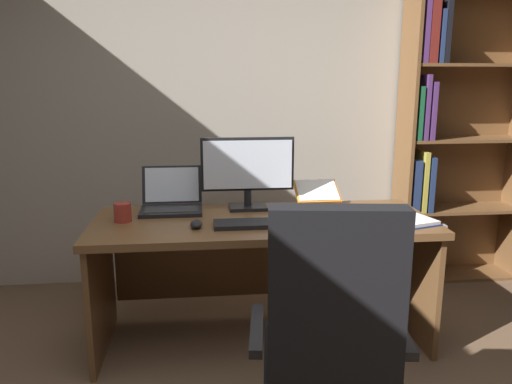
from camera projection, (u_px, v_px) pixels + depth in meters
name	position (u px, v px, depth m)	size (l,w,h in m)	color
wall_back	(252.00, 105.00, 3.63)	(4.84, 0.12, 2.58)	#A89E8E
desk	(261.00, 247.00, 2.86)	(1.85, 0.72, 0.73)	brown
bookshelf	(447.00, 145.00, 3.62)	(0.91, 0.31, 2.10)	brown
office_chair	(330.00, 356.00, 1.90)	(0.66, 0.60, 1.06)	black
monitor	(248.00, 172.00, 2.91)	(0.54, 0.16, 0.42)	black
laptop	(172.00, 202.00, 2.91)	(0.35, 0.32, 0.24)	black
keyboard	(254.00, 224.00, 2.61)	(0.42, 0.15, 0.02)	black
computer_mouse	(196.00, 224.00, 2.58)	(0.06, 0.10, 0.04)	black
reading_stand_with_book	(318.00, 194.00, 3.05)	(0.27, 0.26, 0.13)	black
open_binder	(387.00, 222.00, 2.64)	(0.57, 0.41, 0.02)	navy
notepad	(316.00, 215.00, 2.80)	(0.15, 0.21, 0.01)	white
pen	(319.00, 213.00, 2.80)	(0.01, 0.01, 0.14)	navy
coffee_mug	(123.00, 212.00, 2.68)	(0.09, 0.09, 0.10)	maroon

